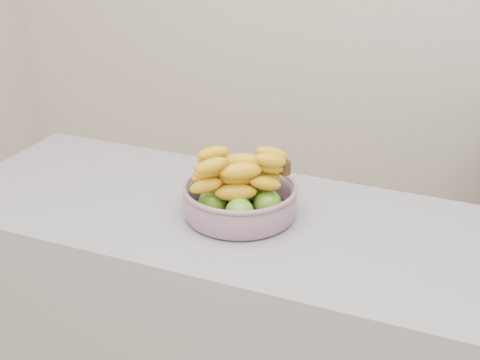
# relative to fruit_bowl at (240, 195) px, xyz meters

# --- Properties ---
(fruit_bowl) EXTENTS (0.29, 0.29, 0.17)m
(fruit_bowl) POSITION_rel_fruit_bowl_xyz_m (0.00, 0.00, 0.00)
(fruit_bowl) COLOR #8D96A9
(fruit_bowl) RESTS_ON counter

